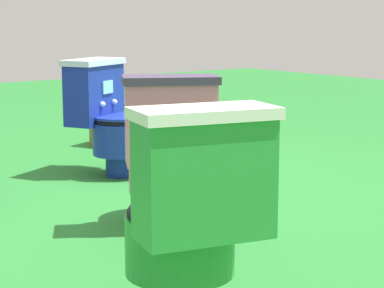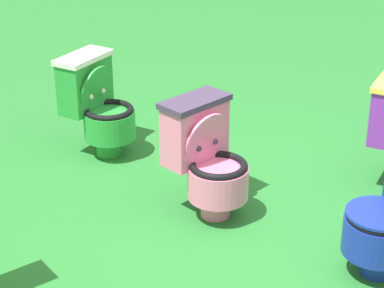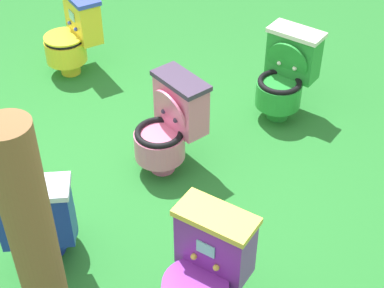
# 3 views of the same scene
# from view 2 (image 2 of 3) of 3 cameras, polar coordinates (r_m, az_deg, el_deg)

# --- Properties ---
(ground) EXTENTS (14.00, 14.00, 0.00)m
(ground) POSITION_cam_2_polar(r_m,az_deg,el_deg) (4.23, 7.26, -7.75)
(ground) COLOR #26752D
(toilet_green) EXTENTS (0.58, 0.51, 0.73)m
(toilet_green) POSITION_cam_2_polar(r_m,az_deg,el_deg) (5.14, -7.49, 3.13)
(toilet_green) COLOR green
(toilet_green) RESTS_ON ground
(toilet_pink) EXTENTS (0.63, 0.59, 0.73)m
(toilet_pink) POSITION_cam_2_polar(r_m,az_deg,el_deg) (4.33, 1.22, -1.08)
(toilet_pink) COLOR pink
(toilet_pink) RESTS_ON ground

